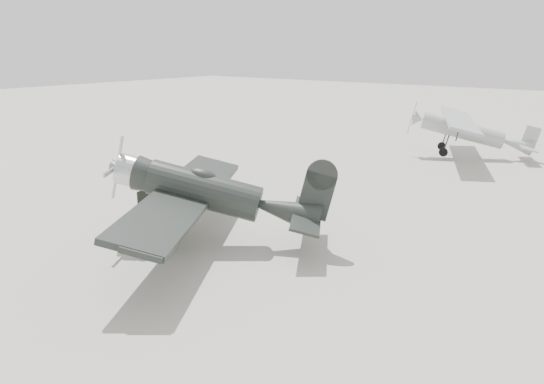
{
  "coord_description": "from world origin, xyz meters",
  "views": [
    {
      "loc": [
        11.18,
        -16.01,
        7.09
      ],
      "look_at": [
        -0.99,
        0.09,
        1.5
      ],
      "focal_mm": 35.0,
      "sensor_mm": 36.0,
      "label": 1
    }
  ],
  "objects": [
    {
      "name": "lowwing_monoplane",
      "position": [
        -1.59,
        -2.57,
        1.91
      ],
      "size": [
        8.91,
        10.55,
        3.62
      ],
      "rotation": [
        0.0,
        0.24,
        0.53
      ],
      "color": "black",
      "rests_on": "ground"
    },
    {
      "name": "ground",
      "position": [
        0.0,
        0.0,
        0.0
      ],
      "size": [
        160.0,
        160.0,
        0.0
      ],
      "primitive_type": "plane",
      "color": "#A09C8E",
      "rests_on": "ground"
    },
    {
      "name": "equipment_block",
      "position": [
        -3.47,
        -4.24,
        0.39
      ],
      "size": [
        1.77,
        1.4,
        0.77
      ],
      "primitive_type": "cube",
      "rotation": [
        0.0,
        0.0,
        -0.32
      ],
      "color": "#63625C",
      "rests_on": "ground"
    },
    {
      "name": "sign_board",
      "position": [
        -6.0,
        -2.05,
        0.76
      ],
      "size": [
        0.31,
        0.86,
        1.27
      ],
      "rotation": [
        0.0,
        0.0,
        -0.29
      ],
      "color": "#333333",
      "rests_on": "ground"
    },
    {
      "name": "highwing_monoplane",
      "position": [
        0.72,
        18.8,
        1.96
      ],
      "size": [
        8.06,
        10.82,
        3.13
      ],
      "rotation": [
        0.0,
        0.23,
        0.39
      ],
      "color": "#9EA1A3",
      "rests_on": "ground"
    }
  ]
}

